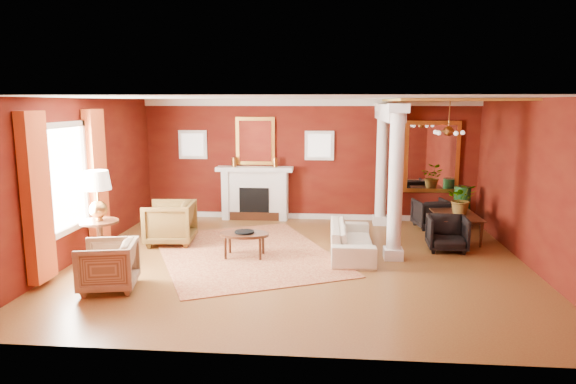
# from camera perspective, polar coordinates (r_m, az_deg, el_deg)

# --- Properties ---
(ground) EXTENTS (8.00, 8.00, 0.00)m
(ground) POSITION_cam_1_polar(r_m,az_deg,el_deg) (9.31, 1.24, -7.71)
(ground) COLOR brown
(ground) RESTS_ON ground
(room_shell) EXTENTS (8.04, 7.04, 2.92)m
(room_shell) POSITION_cam_1_polar(r_m,az_deg,el_deg) (8.91, 1.29, 4.75)
(room_shell) COLOR #5D1A0C
(room_shell) RESTS_ON ground
(fireplace) EXTENTS (1.85, 0.42, 1.29)m
(fireplace) POSITION_cam_1_polar(r_m,az_deg,el_deg) (12.51, -3.68, -0.11)
(fireplace) COLOR silver
(fireplace) RESTS_ON ground
(overmantel_mirror) EXTENTS (0.95, 0.07, 1.15)m
(overmantel_mirror) POSITION_cam_1_polar(r_m,az_deg,el_deg) (12.49, -3.65, 5.68)
(overmantel_mirror) COLOR gold
(overmantel_mirror) RESTS_ON fireplace
(flank_window_left) EXTENTS (0.70, 0.07, 0.70)m
(flank_window_left) POSITION_cam_1_polar(r_m,az_deg,el_deg) (12.83, -10.53, 5.20)
(flank_window_left) COLOR silver
(flank_window_left) RESTS_ON room_shell
(flank_window_right) EXTENTS (0.70, 0.07, 0.70)m
(flank_window_right) POSITION_cam_1_polar(r_m,az_deg,el_deg) (12.37, 3.51, 5.17)
(flank_window_right) COLOR silver
(flank_window_right) RESTS_ON room_shell
(left_window) EXTENTS (0.21, 2.55, 2.60)m
(left_window) POSITION_cam_1_polar(r_m,az_deg,el_deg) (9.49, -23.15, 0.66)
(left_window) COLOR white
(left_window) RESTS_ON room_shell
(column_front) EXTENTS (0.36, 0.36, 2.80)m
(column_front) POSITION_cam_1_polar(r_m,az_deg,el_deg) (9.33, 11.88, 1.12)
(column_front) COLOR silver
(column_front) RESTS_ON ground
(column_back) EXTENTS (0.36, 0.36, 2.80)m
(column_back) POSITION_cam_1_polar(r_m,az_deg,el_deg) (11.99, 10.38, 3.09)
(column_back) COLOR silver
(column_back) RESTS_ON ground
(header_beam) EXTENTS (0.30, 3.20, 0.32)m
(header_beam) POSITION_cam_1_polar(r_m,az_deg,el_deg) (10.82, 11.11, 8.68)
(header_beam) COLOR silver
(header_beam) RESTS_ON column_front
(amber_ceiling) EXTENTS (2.30, 3.40, 0.04)m
(amber_ceiling) POSITION_cam_1_polar(r_m,az_deg,el_deg) (10.85, 17.38, 9.74)
(amber_ceiling) COLOR gold
(amber_ceiling) RESTS_ON room_shell
(dining_mirror) EXTENTS (1.30, 0.07, 1.70)m
(dining_mirror) POSITION_cam_1_polar(r_m,az_deg,el_deg) (12.59, 15.67, 3.76)
(dining_mirror) COLOR gold
(dining_mirror) RESTS_ON room_shell
(chandelier) EXTENTS (0.60, 0.62, 0.75)m
(chandelier) POSITION_cam_1_polar(r_m,az_deg,el_deg) (10.92, 17.41, 6.47)
(chandelier) COLOR #A97435
(chandelier) RESTS_ON room_shell
(crown_trim) EXTENTS (8.00, 0.08, 0.16)m
(crown_trim) POSITION_cam_1_polar(r_m,az_deg,el_deg) (12.33, 2.38, 9.91)
(crown_trim) COLOR silver
(crown_trim) RESTS_ON room_shell
(base_trim) EXTENTS (8.00, 0.08, 0.12)m
(base_trim) POSITION_cam_1_polar(r_m,az_deg,el_deg) (12.63, 2.29, -2.70)
(base_trim) COLOR silver
(base_trim) RESTS_ON ground
(rug) EXTENTS (4.39, 4.88, 0.02)m
(rug) POSITION_cam_1_polar(r_m,az_deg,el_deg) (9.81, -4.79, -6.78)
(rug) COLOR maroon
(rug) RESTS_ON ground
(sofa) EXTENTS (0.60, 1.99, 0.77)m
(sofa) POSITION_cam_1_polar(r_m,az_deg,el_deg) (9.69, 7.10, -4.69)
(sofa) COLOR white
(sofa) RESTS_ON ground
(armchair_leopard) EXTENTS (0.95, 1.00, 0.95)m
(armchair_leopard) POSITION_cam_1_polar(r_m,az_deg,el_deg) (10.59, -13.00, -3.12)
(armchair_leopard) COLOR black
(armchair_leopard) RESTS_ON ground
(armchair_stripe) EXTENTS (0.91, 0.95, 0.83)m
(armchair_stripe) POSITION_cam_1_polar(r_m,az_deg,el_deg) (8.32, -19.40, -7.47)
(armchair_stripe) COLOR tan
(armchair_stripe) RESTS_ON ground
(coffee_table) EXTENTS (0.91, 0.91, 0.46)m
(coffee_table) POSITION_cam_1_polar(r_m,az_deg,el_deg) (9.47, -4.86, -4.82)
(coffee_table) COLOR black
(coffee_table) RESTS_ON ground
(coffee_book) EXTENTS (0.16, 0.08, 0.23)m
(coffee_book) POSITION_cam_1_polar(r_m,az_deg,el_deg) (9.39, -5.37, -3.95)
(coffee_book) COLOR black
(coffee_book) RESTS_ON coffee_table
(side_table) EXTENTS (0.66, 0.66, 1.66)m
(side_table) POSITION_cam_1_polar(r_m,az_deg,el_deg) (9.54, -20.37, -0.87)
(side_table) COLOR black
(side_table) RESTS_ON ground
(dining_table) EXTENTS (0.57, 1.53, 0.85)m
(dining_table) POSITION_cam_1_polar(r_m,az_deg,el_deg) (11.31, 18.16, -2.81)
(dining_table) COLOR black
(dining_table) RESTS_ON ground
(dining_chair_near) EXTENTS (0.75, 0.71, 0.74)m
(dining_chair_near) POSITION_cam_1_polar(r_m,az_deg,el_deg) (10.35, 17.27, -4.22)
(dining_chair_near) COLOR black
(dining_chair_near) RESTS_ON ground
(dining_chair_far) EXTENTS (0.83, 0.79, 0.73)m
(dining_chair_far) POSITION_cam_1_polar(r_m,az_deg,el_deg) (12.09, 15.60, -2.17)
(dining_chair_far) COLOR black
(dining_chair_far) RESTS_ON ground
(green_urn) EXTENTS (0.41, 0.41, 0.97)m
(green_urn) POSITION_cam_1_polar(r_m,az_deg,el_deg) (12.27, 18.71, -2.08)
(green_urn) COLOR #133C18
(green_urn) RESTS_ON ground
(potted_plant) EXTENTS (0.65, 0.70, 0.50)m
(potted_plant) POSITION_cam_1_polar(r_m,az_deg,el_deg) (11.15, 18.81, 0.49)
(potted_plant) COLOR #26591E
(potted_plant) RESTS_ON dining_table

